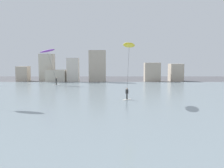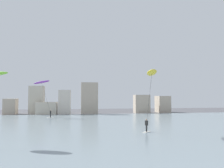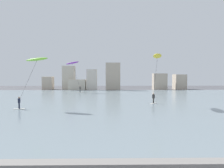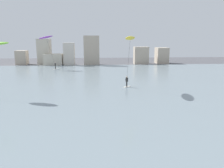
{
  "view_description": "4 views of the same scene",
  "coord_description": "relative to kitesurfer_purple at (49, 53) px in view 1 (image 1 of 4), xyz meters",
  "views": [
    {
      "loc": [
        2.25,
        -5.18,
        5.51
      ],
      "look_at": [
        2.18,
        12.55,
        3.83
      ],
      "focal_mm": 40.46,
      "sensor_mm": 36.0,
      "label": 1
    },
    {
      "loc": [
        -4.15,
        1.89,
        4.69
      ],
      "look_at": [
        -1.93,
        16.62,
        5.46
      ],
      "focal_mm": 35.58,
      "sensor_mm": 36.0,
      "label": 2
    },
    {
      "loc": [
        -2.81,
        -4.69,
        4.83
      ],
      "look_at": [
        -2.52,
        11.62,
        4.03
      ],
      "focal_mm": 34.63,
      "sensor_mm": 36.0,
      "label": 3
    },
    {
      "loc": [
        -0.36,
        -4.35,
        7.53
      ],
      "look_at": [
        1.05,
        15.17,
        3.46
      ],
      "focal_mm": 36.21,
      "sensor_mm": 36.0,
      "label": 4
    }
  ],
  "objects": [
    {
      "name": "far_shore_buildings",
      "position": [
        8.72,
        9.1,
        -4.16
      ],
      "size": [
        42.98,
        5.89,
        7.97
      ],
      "color": "#B7A893",
      "rests_on": "ground"
    },
    {
      "name": "water_bay",
      "position": [
        11.79,
        -19.31,
        -6.94
      ],
      "size": [
        84.0,
        52.0,
        0.1
      ],
      "primitive_type": "cube",
      "color": "gray",
      "rests_on": "ground"
    },
    {
      "name": "kitesurfer_yellow",
      "position": [
        16.22,
        -23.31,
        -0.08
      ],
      "size": [
        2.36,
        4.38,
        7.74
      ],
      "color": "silver",
      "rests_on": "water_bay"
    },
    {
      "name": "kitesurfer_purple",
      "position": [
        0.0,
        0.0,
        0.0
      ],
      "size": [
        4.67,
        2.74,
        7.98
      ],
      "color": "silver",
      "rests_on": "water_bay"
    }
  ]
}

